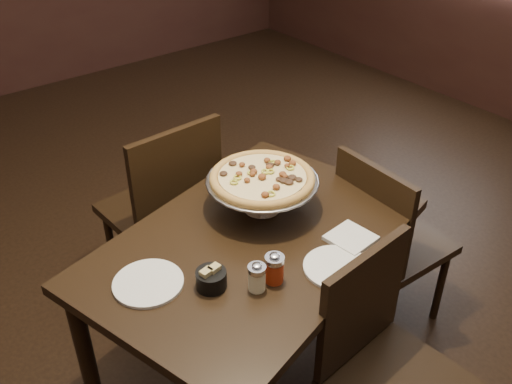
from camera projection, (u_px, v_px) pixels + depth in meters
room at (262, 35)px, 1.76m from camera, size 6.04×7.04×2.84m
dining_table at (254, 259)px, 2.04m from camera, size 1.34×1.06×0.74m
pizza_stand at (262, 178)px, 2.05m from camera, size 0.41×0.41×0.17m
parmesan_shaker at (257, 277)px, 1.75m from camera, size 0.06×0.06×0.10m
pepper_flake_shaker at (274, 268)px, 1.78m from camera, size 0.06×0.06×0.11m
packet_caddy at (211, 279)px, 1.76m from camera, size 0.10×0.10×0.08m
napkin_stack at (351, 238)px, 1.97m from camera, size 0.16×0.16×0.02m
plate_left at (148, 283)px, 1.79m from camera, size 0.22×0.22×0.01m
plate_near at (337, 267)px, 1.85m from camera, size 0.22×0.22×0.01m
serving_spatula at (301, 189)px, 2.00m from camera, size 0.18×0.18×0.03m
chair_far at (166, 206)px, 2.55m from camera, size 0.46×0.46×0.94m
chair_near at (384, 362)px, 1.87m from camera, size 0.44×0.44×0.87m
chair_side at (385, 238)px, 2.42m from camera, size 0.42×0.42×0.87m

